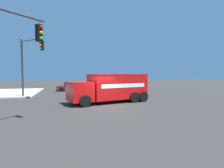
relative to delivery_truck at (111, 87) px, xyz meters
The scene contains 5 objects.
ground_plane 2.65m from the delivery_truck, 149.56° to the left, with size 100.00×100.00×0.00m, color #33302D.
delivery_truck is the anchor object (origin of this frame).
traffic_light_secondary 9.90m from the delivery_truck, 60.25° to the left, with size 2.83×2.87×6.43m.
pickup_white 9.24m from the delivery_truck, 17.43° to the right, with size 2.35×5.25×1.38m.
sedan_maroon 12.41m from the delivery_truck, 16.40° to the left, with size 2.26×4.41×1.31m.
Camera 1 is at (-15.80, 2.74, 2.96)m, focal length 30.56 mm.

